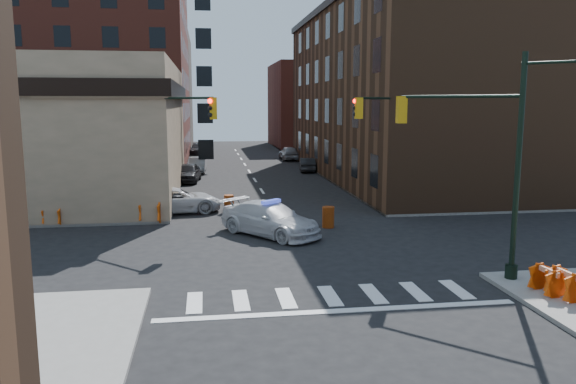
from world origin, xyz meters
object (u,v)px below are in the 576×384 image
object	(u,v)px
police_car	(270,219)
parked_car_wfar	(198,165)
parked_car_enear	(307,165)
pickup	(176,200)
barricade_nw_a	(151,212)
barricade_se_a	(547,281)
parked_car_wnear	(188,173)
barrel_road	(328,217)
pedestrian_a	(153,201)
pedestrian_b	(122,203)
barrel_bank	(229,204)

from	to	relation	value
police_car	parked_car_wfar	bearing A→B (deg)	58.90
parked_car_enear	pickup	bearing A→B (deg)	65.68
police_car	barricade_nw_a	world-z (taller)	police_car
barricade_se_a	barricade_nw_a	size ratio (longest dim) A/B	0.88
barricade_se_a	pickup	bearing A→B (deg)	34.99
police_car	parked_car_wnear	world-z (taller)	police_car
barrel_road	pickup	bearing A→B (deg)	147.07
barrel_road	barricade_nw_a	bearing A→B (deg)	166.26
pedestrian_a	pedestrian_b	distance (m)	1.94
pickup	parked_car_wfar	bearing A→B (deg)	-12.01
parked_car_wfar	parked_car_enear	xyz separation A→B (m)	(10.21, -0.90, -0.04)
barrel_road	parked_car_enear	bearing A→B (deg)	82.28
pedestrian_a	barricade_se_a	xyz separation A→B (m)	(14.12, -15.22, -0.39)
police_car	pedestrian_a	xyz separation A→B (m)	(-6.04, 5.00, 0.17)
parked_car_wfar	barricade_se_a	world-z (taller)	parked_car_wfar
police_car	barricade_se_a	distance (m)	13.02
pedestrian_b	barricade_nw_a	bearing A→B (deg)	-16.02
barrel_bank	parked_car_wfar	bearing A→B (deg)	95.99
parked_car_wnear	barrel_bank	distance (m)	13.57
pedestrian_b	barrel_road	size ratio (longest dim) A/B	1.81
pickup	pedestrian_b	bearing A→B (deg)	124.77
parked_car_enear	pedestrian_a	distance (m)	23.53
pedestrian_a	pedestrian_b	bearing A→B (deg)	-119.02
barricade_se_a	parked_car_enear	bearing A→B (deg)	-0.05
barricade_se_a	barricade_nw_a	xyz separation A→B (m)	(-14.08, 13.70, 0.06)
pedestrian_a	barrel_road	size ratio (longest dim) A/B	1.51
parked_car_wnear	barricade_se_a	distance (m)	32.20
parked_car_wnear	parked_car_enear	size ratio (longest dim) A/B	1.15
police_car	barrel_road	size ratio (longest dim) A/B	5.05
parked_car_wnear	pedestrian_a	xyz separation A→B (m)	(-1.54, -14.42, 0.21)
parked_car_wnear	barrel_road	bearing A→B (deg)	-60.70
barrel_road	barricade_se_a	size ratio (longest dim) A/B	0.94
pickup	parked_car_wnear	bearing A→B (deg)	-10.40
pickup	pedestrian_a	xyz separation A→B (m)	(-1.24, -1.42, 0.24)
parked_car_wnear	parked_car_enear	world-z (taller)	parked_car_wnear
barricade_nw_a	pickup	bearing A→B (deg)	80.34
pedestrian_b	barricade_se_a	xyz separation A→B (m)	(15.63, -14.00, -0.56)
barricade_nw_a	pedestrian_a	bearing A→B (deg)	104.17
parked_car_wnear	barrel_road	xyz separation A→B (m)	(7.69, -18.18, -0.22)
barrel_bank	parked_car_wnear	bearing A→B (deg)	101.75
parked_car_wfar	parked_car_enear	bearing A→B (deg)	-2.60
parked_car_wnear	barrel_road	world-z (taller)	parked_car_wnear
pickup	parked_car_enear	bearing A→B (deg)	-40.22
pedestrian_a	barricade_nw_a	xyz separation A→B (m)	(0.05, -1.52, -0.33)
barricade_nw_a	parked_car_wnear	bearing A→B (deg)	97.06
pedestrian_a	barricade_se_a	size ratio (longest dim) A/B	1.42
pedestrian_b	barricade_se_a	size ratio (longest dim) A/B	1.71
police_car	parked_car_wnear	xyz separation A→B (m)	(-4.51, 19.43, -0.03)
pickup	parked_car_wnear	xyz separation A→B (m)	(0.30, 13.01, 0.03)
parked_car_enear	barricade_nw_a	xyz separation A→B (m)	(-12.40, -21.48, 0.00)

